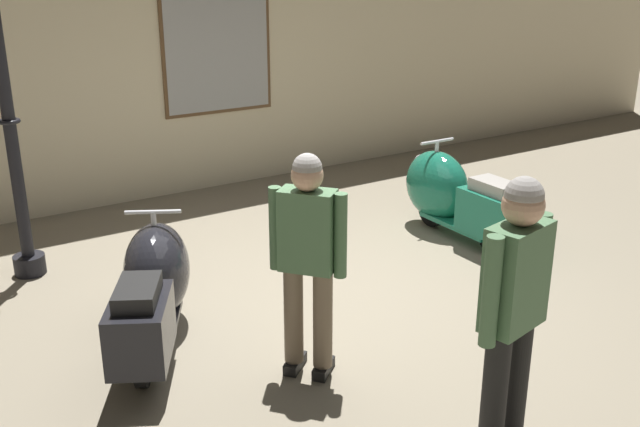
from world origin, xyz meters
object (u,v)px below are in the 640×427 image
visitor_1 (308,251)px  scooter_0 (153,288)px  lamppost (10,130)px  scooter_1 (453,195)px  visitor_0 (513,303)px

visitor_1 → scooter_0: bearing=86.3°
lamppost → visitor_1: size_ratio=1.69×
lamppost → visitor_1: bearing=-65.9°
scooter_1 → lamppost: bearing=71.8°
scooter_0 → scooter_1: 3.42m
scooter_0 → scooter_1: (3.39, 0.44, 0.00)m
scooter_1 → visitor_0: size_ratio=0.93×
scooter_1 → visitor_0: 3.61m
lamppost → visitor_1: 3.11m
lamppost → visitor_0: size_ratio=1.58×
visitor_1 → scooter_1: bearing=-10.7°
scooter_1 → visitor_1: 3.08m
visitor_0 → visitor_1: bearing=7.3°
scooter_0 → lamppost: lamppost is taller
scooter_0 → lamppost: (-0.53, 1.79, 0.91)m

